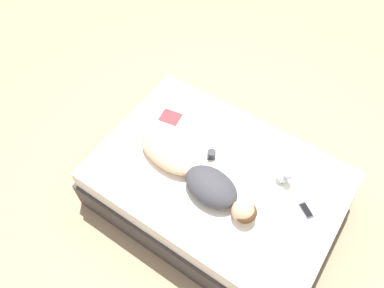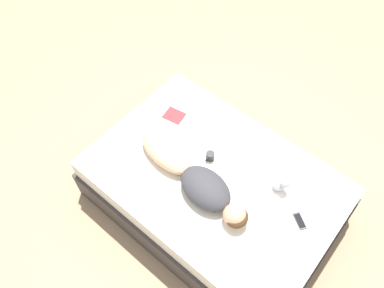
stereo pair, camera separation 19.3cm
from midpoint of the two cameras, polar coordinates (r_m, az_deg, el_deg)
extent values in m
plane|color=#9E8466|center=(3.76, 1.99, -8.92)|extent=(12.00, 12.00, 0.00)
cube|color=#383333|center=(3.60, 2.08, -7.69)|extent=(1.50, 2.18, 0.36)
cube|color=silver|center=(3.34, 2.23, -5.48)|extent=(1.44, 2.12, 0.21)
ellipsoid|color=tan|center=(3.27, -5.51, -1.60)|extent=(0.34, 0.60, 0.16)
ellipsoid|color=#333338|center=(3.08, 1.13, -6.60)|extent=(0.38, 0.52, 0.19)
ellipsoid|color=#472D19|center=(2.99, 6.32, -10.41)|extent=(0.21, 0.20, 0.10)
sphere|color=tan|center=(3.00, 5.95, -10.18)|extent=(0.19, 0.19, 0.19)
cube|color=silver|center=(3.74, -3.14, 6.73)|extent=(0.29, 0.31, 0.01)
cube|color=silver|center=(3.60, -4.85, 3.99)|extent=(0.29, 0.31, 0.01)
cube|color=maroon|center=(3.60, -4.85, 4.04)|extent=(0.19, 0.22, 0.00)
cylinder|color=#232328|center=(3.30, 1.31, -1.67)|extent=(0.08, 0.08, 0.08)
cylinder|color=black|center=(3.27, 1.33, -1.35)|extent=(0.06, 0.06, 0.00)
torus|color=#232328|center=(3.28, 0.90, -2.19)|extent=(0.05, 0.01, 0.05)
cube|color=#333842|center=(3.20, 15.33, -9.80)|extent=(0.14, 0.16, 0.01)
cube|color=black|center=(3.19, 15.35, -9.76)|extent=(0.11, 0.13, 0.00)
ellipsoid|color=#B2BCCC|center=(3.24, 11.95, -4.91)|extent=(0.12, 0.11, 0.10)
sphere|color=#B2BCCC|center=(3.17, 12.86, -4.60)|extent=(0.08, 0.08, 0.08)
camera|label=1|loc=(0.10, -91.65, -2.43)|focal=35.00mm
camera|label=2|loc=(0.10, 88.35, 2.43)|focal=35.00mm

